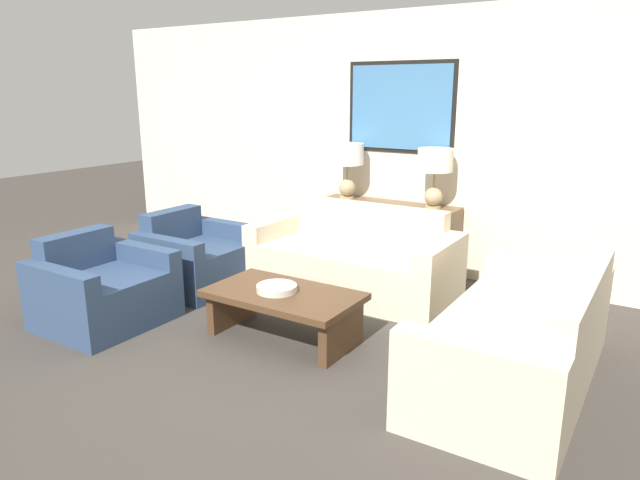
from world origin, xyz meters
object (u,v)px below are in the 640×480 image
couch_by_back_wall (354,262)px  coffee_table (284,304)px  console_table (387,238)px  armchair_near_back_wall (196,259)px  table_lamp_right (435,167)px  decorative_bowl (277,288)px  armchair_near_camera (103,291)px  table_lamp_left (347,161)px  couch_by_side (521,343)px

couch_by_back_wall → coffee_table: bearing=-86.8°
console_table → armchair_near_back_wall: bearing=-134.4°
console_table → table_lamp_right: (0.49, 0.00, 0.77)m
decorative_bowl → armchair_near_camera: bearing=-159.6°
table_lamp_left → decorative_bowl: 2.16m
table_lamp_right → armchair_near_camera: table_lamp_right is taller
coffee_table → decorative_bowl: size_ratio=3.76×
table_lamp_right → armchair_near_back_wall: bearing=-143.0°
console_table → table_lamp_left: bearing=180.0°
console_table → couch_by_side: (1.78, -1.69, -0.09)m
couch_by_back_wall → couch_by_side: size_ratio=1.00×
console_table → couch_by_back_wall: 0.72m
table_lamp_left → armchair_near_back_wall: bearing=-122.3°
coffee_table → armchair_near_camera: 1.55m
decorative_bowl → console_table: bearing=90.6°
couch_by_back_wall → coffee_table: (0.07, -1.24, -0.00)m
couch_by_side → coffee_table: size_ratio=1.65×
console_table → coffee_table: size_ratio=1.26×
table_lamp_left → coffee_table: 2.20m
couch_by_back_wall → armchair_near_back_wall: (-1.38, -0.70, -0.01)m
console_table → armchair_near_camera: console_table is taller
table_lamp_right → armchair_near_camera: (-1.87, -2.49, -0.88)m
console_table → couch_by_side: size_ratio=0.77×
coffee_table → couch_by_side: bearing=8.4°
coffee_table → armchair_near_camera: (-1.45, -0.54, -0.01)m
table_lamp_left → console_table: bearing=0.0°
coffee_table → armchair_near_camera: size_ratio=1.25×
table_lamp_left → coffee_table: size_ratio=0.50×
table_lamp_right → armchair_near_camera: size_ratio=0.63×
armchair_near_camera → console_table: bearing=61.0°
console_table → decorative_bowl: size_ratio=4.74×
table_lamp_right → coffee_table: table_lamp_right is taller
table_lamp_left → table_lamp_right: 0.98m
console_table → coffee_table: console_table is taller
console_table → armchair_near_camera: size_ratio=1.57×
table_lamp_left → coffee_table: bearing=-74.0°
console_table → table_lamp_right: table_lamp_right is taller
table_lamp_right → table_lamp_left: bearing=180.0°
table_lamp_left → couch_by_side: size_ratio=0.31×
coffee_table → armchair_near_back_wall: size_ratio=1.25×
table_lamp_left → couch_by_side: table_lamp_left is taller
console_table → table_lamp_left: table_lamp_left is taller
couch_by_back_wall → armchair_near_camera: (-1.38, -1.78, -0.01)m
couch_by_back_wall → armchair_near_camera: 2.25m
armchair_near_camera → table_lamp_left: bearing=70.3°
table_lamp_left → armchair_near_camera: size_ratio=0.63×
console_table → table_lamp_left: (-0.49, 0.00, 0.77)m
table_lamp_left → couch_by_back_wall: 1.22m
decorative_bowl → armchair_near_back_wall: 1.51m
table_lamp_left → armchair_near_camera: table_lamp_left is taller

